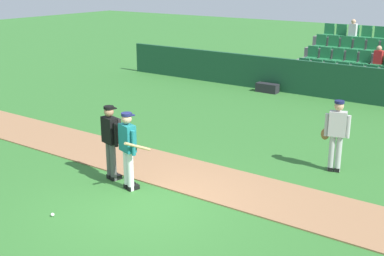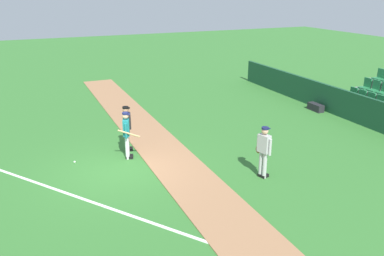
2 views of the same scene
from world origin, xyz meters
name	(u,v)px [view 2 (image 2 of 2)]	position (x,y,z in m)	size (l,w,h in m)	color
ground_plane	(121,169)	(0.00, 0.00, 0.00)	(80.00, 80.00, 0.00)	#33702D
infield_dirt_path	(171,159)	(0.00, 1.88, 0.01)	(28.00, 1.86, 0.03)	#9E704C
foul_line_chalk	(129,215)	(3.00, -0.50, 0.01)	(12.00, 0.10, 0.01)	white
dugout_fence	(366,112)	(0.00, 11.24, 0.67)	(20.00, 0.16, 1.35)	#19472D
batter_teal_jersey	(127,133)	(-0.80, 0.48, 0.97)	(0.58, 0.80, 1.76)	white
umpire_home_plate	(127,126)	(-1.51, 0.68, 1.00)	(0.58, 0.37, 1.76)	#4C4C4C
runner_grey_jersey	(263,150)	(2.49, 4.16, 0.96)	(0.67, 0.38, 1.76)	#B2B2B2
baseball	(75,162)	(-1.15, -1.39, 0.04)	(0.07, 0.07, 0.07)	white
equipment_bag	(316,107)	(-2.75, 10.79, 0.18)	(0.90, 0.36, 0.36)	#232328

